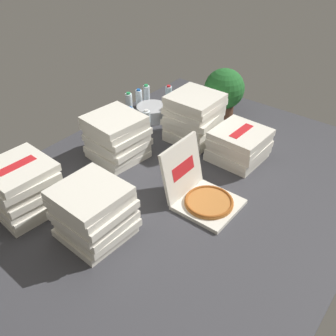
{
  "coord_description": "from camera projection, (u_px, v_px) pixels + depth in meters",
  "views": [
    {
      "loc": [
        -1.74,
        -1.27,
        1.76
      ],
      "look_at": [
        -0.01,
        0.1,
        0.14
      ],
      "focal_mm": 40.66,
      "sensor_mm": 36.0,
      "label": 1
    }
  ],
  "objects": [
    {
      "name": "water_bottle_3",
      "position": [
        131.0,
        119.0,
        3.38
      ],
      "size": [
        0.07,
        0.07,
        0.22
      ],
      "color": "silver",
      "rests_on": "ground_plane"
    },
    {
      "name": "ice_bucket",
      "position": [
        152.0,
        112.0,
        3.58
      ],
      "size": [
        0.29,
        0.29,
        0.13
      ],
      "primitive_type": "cylinder",
      "color": "#B7BABF",
      "rests_on": "ground_plane"
    },
    {
      "name": "water_bottle_2",
      "position": [
        171.0,
        111.0,
        3.51
      ],
      "size": [
        0.07,
        0.07,
        0.22
      ],
      "color": "silver",
      "rests_on": "ground_plane"
    },
    {
      "name": "pizza_stack_left_near",
      "position": [
        194.0,
        118.0,
        3.2
      ],
      "size": [
        0.43,
        0.43,
        0.41
      ],
      "color": "silver",
      "rests_on": "ground_plane"
    },
    {
      "name": "pizza_stack_right_near",
      "position": [
        117.0,
        137.0,
        2.99
      ],
      "size": [
        0.43,
        0.44,
        0.36
      ],
      "color": "silver",
      "rests_on": "ground_plane"
    },
    {
      "name": "water_bottle_4",
      "position": [
        146.0,
        96.0,
        3.77
      ],
      "size": [
        0.07,
        0.07,
        0.22
      ],
      "color": "white",
      "rests_on": "ground_plane"
    },
    {
      "name": "pizza_stack_center_near",
      "position": [
        239.0,
        145.0,
        3.0
      ],
      "size": [
        0.41,
        0.41,
        0.26
      ],
      "color": "silver",
      "rests_on": "ground_plane"
    },
    {
      "name": "open_pizza_box",
      "position": [
        201.0,
        193.0,
        2.6
      ],
      "size": [
        0.39,
        0.48,
        0.41
      ],
      "color": "silver",
      "rests_on": "ground_plane"
    },
    {
      "name": "ground_plane",
      "position": [
        180.0,
        189.0,
        2.78
      ],
      "size": [
        3.2,
        2.4,
        0.02
      ],
      "primitive_type": "cube",
      "color": "#38383D"
    },
    {
      "name": "pizza_stack_center_far",
      "position": [
        23.0,
        188.0,
        2.48
      ],
      "size": [
        0.44,
        0.44,
        0.36
      ],
      "color": "silver",
      "rests_on": "ground_plane"
    },
    {
      "name": "pizza_stack_left_mid",
      "position": [
        94.0,
        212.0,
        2.3
      ],
      "size": [
        0.42,
        0.42,
        0.36
      ],
      "color": "silver",
      "rests_on": "ground_plane"
    },
    {
      "name": "potted_plant",
      "position": [
        224.0,
        91.0,
        3.46
      ],
      "size": [
        0.37,
        0.37,
        0.48
      ],
      "color": "#513323",
      "rests_on": "ground_plane"
    },
    {
      "name": "water_bottle_6",
      "position": [
        129.0,
        104.0,
        3.63
      ],
      "size": [
        0.07,
        0.07,
        0.22
      ],
      "color": "white",
      "rests_on": "ground_plane"
    },
    {
      "name": "water_bottle_0",
      "position": [
        169.0,
        96.0,
        3.76
      ],
      "size": [
        0.07,
        0.07,
        0.22
      ],
      "color": "silver",
      "rests_on": "ground_plane"
    },
    {
      "name": "water_bottle_1",
      "position": [
        139.0,
        100.0,
        3.69
      ],
      "size": [
        0.07,
        0.07,
        0.22
      ],
      "color": "white",
      "rests_on": "ground_plane"
    },
    {
      "name": "water_bottle_5",
      "position": [
        147.0,
        122.0,
        3.35
      ],
      "size": [
        0.07,
        0.07,
        0.22
      ],
      "color": "white",
      "rests_on": "ground_plane"
    }
  ]
}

